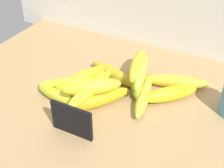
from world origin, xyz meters
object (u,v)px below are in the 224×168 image
Objects in this scene: banana_4 at (86,76)px; banana_12 at (90,89)px; banana_3 at (170,94)px; chalkboard_sign at (72,121)px; banana_8 at (75,92)px; banana_0 at (144,96)px; banana_1 at (71,83)px; banana_11 at (92,87)px; banana_2 at (59,96)px; banana_6 at (175,81)px; banana_10 at (139,71)px; banana_13 at (138,66)px; banana_5 at (115,75)px; banana_7 at (136,79)px; banana_9 at (95,100)px.

banana_12 is (7.56, -10.24, 4.11)cm from banana_4.
banana_3 reaches higher than banana_4.
banana_8 is at bearing 120.73° from chalkboard_sign.
banana_0 is 21.35cm from banana_1.
banana_11 is at bearing -143.50° from banana_0.
banana_6 reaches higher than banana_2.
banana_10 is (15.15, 4.18, 3.93)cm from banana_4.
banana_3 is 10.88cm from banana_10.
banana_5 is at bearing -167.23° from banana_13.
banana_3 reaches higher than banana_7.
banana_4 is at bearing 72.42° from banana_1.
banana_4 is 1.09× the size of banana_13.
chalkboard_sign is 0.64× the size of banana_13.
banana_3 is at bearing -17.28° from banana_13.
banana_4 is 13.38cm from banana_12.
banana_11 is (-16.64, -18.53, 4.39)cm from banana_6.
banana_10 is at bearing 43.15° from banana_8.
banana_1 is 6.51cm from banana_2.
banana_8 is (2.96, 3.58, 0.32)cm from banana_2.
banana_1 is 0.97× the size of banana_4.
banana_9 is at bearing 46.17° from banana_12.
chalkboard_sign reaches higher than banana_10.
banana_2 is 10.06cm from banana_12.
chalkboard_sign reaches higher than banana_0.
banana_2 is at bearing -151.94° from banana_0.
banana_10 reaches higher than banana_7.
banana_1 is (-10.64, 15.19, -2.05)cm from chalkboard_sign.
chalkboard_sign reaches higher than banana_6.
banana_5 is 1.13× the size of banana_8.
banana_11 reaches higher than banana_4.
banana_1 is 20.05cm from banana_13.
banana_5 is at bearing 177.31° from banana_10.
banana_1 is 1.06× the size of banana_13.
banana_13 is at bearing 36.46° from banana_1.
banana_4 is 0.98× the size of banana_10.
banana_12 is at bearing -117.76° from banana_10.
banana_0 is 14.70cm from banana_11.
banana_3 is 6.57cm from banana_6.
banana_10 is (6.29, 25.01, 1.82)cm from chalkboard_sign.
banana_7 is 1.02× the size of banana_10.
banana_4 is at bearing 176.38° from banana_0.
banana_4 is 8.75cm from banana_5.
banana_0 is 11.59cm from banana_6.
banana_0 is 13.44cm from banana_9.
banana_10 reaches higher than banana_0.
chalkboard_sign is at bearing -66.96° from banana_4.
banana_9 is (8.42, -9.35, 0.32)cm from banana_4.
banana_12 is (-0.33, -0.74, -0.47)cm from banana_11.
banana_3 is at bearing 24.99° from banana_8.
banana_3 is 26.18cm from banana_8.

